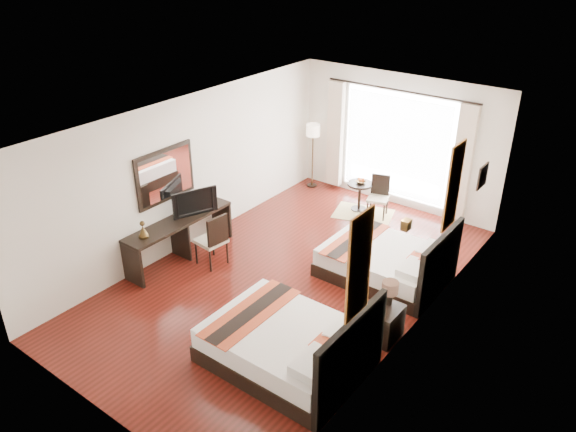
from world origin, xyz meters
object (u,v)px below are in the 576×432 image
Objects in this scene: vase at (381,311)px; window_chair at (378,204)px; table_lamp at (390,289)px; console_desk at (180,239)px; television at (193,201)px; desk_chair at (212,249)px; fruit_bowl at (361,182)px; bed_far at (388,262)px; nightstand at (384,323)px; bed_near at (290,345)px; side_table at (359,196)px; floor_lamp at (313,135)px.

window_chair is (-1.98, 3.54, -0.31)m from vase.
table_lamp is 0.17× the size of console_desk.
desk_chair is (0.60, -0.20, -0.69)m from television.
fruit_bowl is 0.22× the size of window_chair.
television is at bearing -11.62° from desk_chair.
bed_far is at bearing 15.89° from window_chair.
nightstand is 2.71× the size of fruit_bowl.
console_desk is at bearing 161.80° from bed_near.
desk_chair reaches higher than nightstand.
bed_near is 3.59m from television.
vase is 4.04m from television.
television reaches higher than bed_near.
desk_chair reaches higher than vase.
bed_far is at bearing 88.96° from bed_near.
bed_near is at bearing 161.27° from desk_chair.
window_chair reaches higher than side_table.
floor_lamp is (-0.52, 3.84, 0.94)m from desk_chair.
vase is at bearing -72.18° from television.
vase is (0.04, -0.30, -0.19)m from table_lamp.
nightstand is at bearing -83.51° from table_lamp.
vase is at bearing -82.72° from nightstand.
bed_far is at bearing 116.05° from nightstand.
bed_near reaches higher than table_lamp.
fruit_bowl is 0.58m from window_chair.
console_desk is 3.59× the size of side_table.
floor_lamp is (-3.20, 2.37, 0.95)m from bed_far.
bed_far is at bearing -49.05° from fruit_bowl.
desk_chair is at bearing -177.42° from table_lamp.
bed_near is 2.90m from desk_chair.
bed_far is at bearing -36.50° from floor_lamp.
floor_lamp is at bearing 164.48° from side_table.
side_table is (-1.65, 4.66, -0.00)m from bed_near.
bed_near is at bearing -125.45° from vase.
desk_chair is (0.62, 0.17, -0.08)m from console_desk.
console_desk reaches higher than side_table.
nightstand is (0.71, -1.45, -0.04)m from bed_far.
bed_near reaches higher than vase.
window_chair is at bearing 120.16° from nightstand.
bed_near is 1.37m from vase.
window_chair is at bearing 60.15° from console_desk.
bed_far is 3.58m from television.
television is 3.85m from window_chair.
side_table reaches higher than nightstand.
console_desk is 3.93m from side_table.
desk_chair is (-2.68, -1.47, 0.01)m from bed_far.
fruit_bowl reaches higher than side_table.
desk_chair is at bearing 15.57° from console_desk.
console_desk reaches higher than vase.
fruit_bowl reaches higher than vase.
side_table is (1.57, 3.23, -0.69)m from television.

